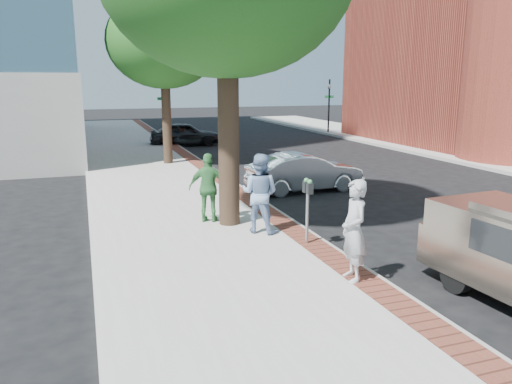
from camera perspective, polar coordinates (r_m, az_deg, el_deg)
name	(u,v)px	position (r m, az deg, el deg)	size (l,w,h in m)	color
ground	(279,250)	(11.28, 2.63, -6.58)	(120.00, 120.00, 0.00)	black
sidewalk	(159,183)	(18.42, -11.02, 1.01)	(5.00, 60.00, 0.15)	#9E9991
brick_strip	(218,177)	(18.83, -4.39, 1.70)	(0.60, 60.00, 0.01)	brown
curb	(227,179)	(18.93, -3.36, 1.53)	(0.10, 60.00, 0.15)	gray
sidewalk_far	(505,160)	(25.97, 26.58, 3.24)	(5.00, 60.00, 0.15)	#9E9991
signal_near	(163,104)	(32.29, -10.56, 9.83)	(0.70, 0.15, 3.80)	black
signal_far	(329,102)	(35.92, 8.34, 10.17)	(0.70, 0.15, 3.80)	black
tree_far	(164,42)	(22.22, -10.50, 16.52)	(4.80, 4.80, 7.14)	black
parking_meter	(308,197)	(10.99, 5.92, -0.62)	(0.12, 0.32, 1.47)	gray
person_gray	(354,231)	(9.11, 11.14, -4.37)	(0.68, 0.45, 1.87)	#A4A4A9
person_officer	(260,193)	(11.82, 0.42, -0.12)	(0.92, 0.72, 1.90)	#7D99C1
person_green	(209,188)	(12.77, -5.39, 0.49)	(1.04, 0.43, 1.77)	#3C8544
sedan_silver	(305,172)	(17.08, 5.60, 2.25)	(1.38, 3.96, 1.31)	silver
bg_car	(185,134)	(29.45, -8.15, 6.60)	(1.61, 4.01, 1.37)	black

